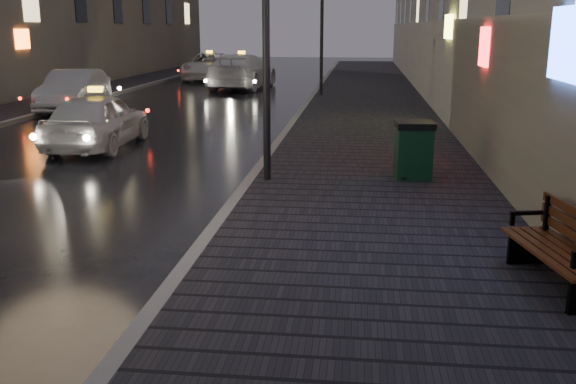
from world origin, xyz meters
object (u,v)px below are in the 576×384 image
trash_bin (413,149)px  taxi_near (97,120)px  taxi_mid (242,71)px  lamp_far (322,15)px  bench (564,249)px  taxi_far (210,66)px  car_left_mid (74,91)px

trash_bin → taxi_near: size_ratio=0.26×
trash_bin → taxi_mid: taxi_mid is taller
trash_bin → taxi_near: (-7.65, 3.09, 0.00)m
lamp_far → bench: size_ratio=2.91×
taxi_mid → taxi_far: bearing=-56.0°
taxi_mid → taxi_near: bearing=92.9°
car_left_mid → taxi_far: size_ratio=0.82×
lamp_far → car_left_mid: size_ratio=1.17×
taxi_near → car_left_mid: (-3.79, 6.97, 0.03)m
trash_bin → taxi_far: size_ratio=0.20×
taxi_near → trash_bin: bearing=156.0°
taxi_mid → taxi_far: taxi_mid is taller
bench → car_left_mid: bearing=117.8°
taxi_far → trash_bin: bearing=-70.0°
bench → trash_bin: size_ratio=1.66×
bench → lamp_far: bearing=89.2°
lamp_far → car_left_mid: 10.59m
taxi_mid → lamp_far: bearing=143.0°
lamp_far → bench: (4.07, -20.81, -2.90)m
trash_bin → taxi_mid: (-6.96, 19.30, 0.15)m
taxi_near → taxi_mid: bearing=-94.4°
bench → car_left_mid: size_ratio=0.40×
trash_bin → car_left_mid: (-11.44, 10.05, 0.04)m
lamp_far → taxi_mid: size_ratio=0.90×
taxi_near → lamp_far: bearing=-113.4°
lamp_far → taxi_near: 13.62m
taxi_near → taxi_far: bearing=-86.2°
bench → trash_bin: 5.46m
trash_bin → car_left_mid: bearing=134.1°
lamp_far → bench: 21.40m
taxi_near → car_left_mid: 7.93m
lamp_far → trash_bin: size_ratio=4.82×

